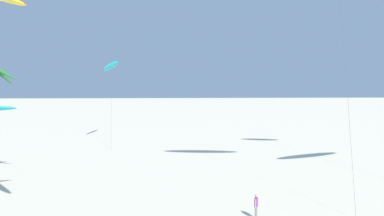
{
  "coord_description": "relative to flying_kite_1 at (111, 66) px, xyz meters",
  "views": [
    {
      "loc": [
        2.92,
        -5.75,
        10.38
      ],
      "look_at": [
        3.85,
        21.41,
        8.0
      ],
      "focal_mm": 44.94,
      "sensor_mm": 36.0,
      "label": 1
    }
  ],
  "objects": [
    {
      "name": "flying_kite_1",
      "position": [
        0.0,
        0.0,
        0.0
      ],
      "size": [
        2.23,
        7.97,
        11.41
      ],
      "color": "#19B2B7",
      "rests_on": "ground"
    },
    {
      "name": "person_mid_field",
      "position": [
        14.05,
        -33.02,
        -9.47
      ],
      "size": [
        0.3,
        0.48,
        1.69
      ],
      "color": "slate",
      "rests_on": "ground"
    }
  ]
}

